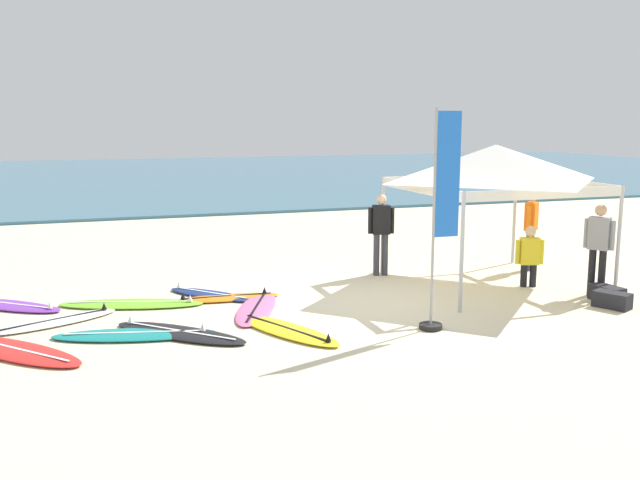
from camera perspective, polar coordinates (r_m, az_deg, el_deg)
The scene contains 20 objects.
ground_plane at distance 12.35m, azimuth 3.98°, elevation -5.27°, with size 80.00×80.00×0.00m, color beige.
sea at distance 41.60m, azimuth -12.44°, elevation 5.23°, with size 80.00×36.00×0.10m, color #386B84.
canopy_tent at distance 13.87m, azimuth 14.21°, elevation 6.13°, with size 3.37×3.37×2.75m.
surfboard_yellow at distance 10.73m, azimuth -2.75°, elevation -7.40°, with size 1.50×2.29×0.19m.
surfboard_red at distance 10.69m, azimuth -23.83°, elevation -8.32°, with size 2.21×2.35×0.19m.
surfboard_lime at distance 12.63m, azimuth -15.24°, elevation -5.08°, with size 2.60×1.38×0.19m.
surfboard_pink at distance 11.97m, azimuth -5.24°, elevation -5.59°, with size 1.41×2.26×0.19m.
surfboard_purple at distance 13.25m, azimuth -24.21°, elevation -4.91°, with size 2.07×1.86×0.19m.
surfboard_teal at distance 10.85m, azimuth -14.93°, elevation -7.52°, with size 2.54×1.22×0.19m.
surfboard_white at distance 11.94m, azimuth -20.94°, elevation -6.26°, with size 2.11×1.38×0.19m.
surfboard_black at distance 10.79m, azimuth -11.49°, elevation -7.49°, with size 2.11×2.10×0.19m.
surfboard_navy at distance 13.00m, azimuth -9.02°, elevation -4.43°, with size 1.62×1.73×0.19m.
surfboard_orange at distance 12.71m, azimuth -7.71°, elevation -4.73°, with size 1.94×0.62×0.19m.
person_orange at distance 15.56m, azimuth 16.97°, elevation 1.18°, with size 0.44×0.40×1.71m.
person_black at distance 14.43m, azimuth 5.05°, elevation 0.93°, with size 0.54×0.30×1.71m.
person_grey at distance 13.63m, azimuth 21.96°, elevation -0.28°, with size 0.38×0.47×1.71m.
person_yellow at distance 14.04m, azimuth 16.86°, elevation -1.09°, with size 0.52×0.33×1.20m.
banner_flag at distance 10.72m, azimuth 9.85°, elevation 0.90°, with size 0.60×0.36×3.40m.
gear_bag_near_tent at distance 13.05m, azimuth 22.91°, elevation -4.57°, with size 0.60×0.32×0.28m, color #232328.
gear_bag_by_pole at distance 13.49m, azimuth 22.54°, elevation -4.10°, with size 0.60×0.32×0.28m, color #232328.
Camera 1 is at (-4.65, -10.98, 3.21)m, focal length 38.88 mm.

